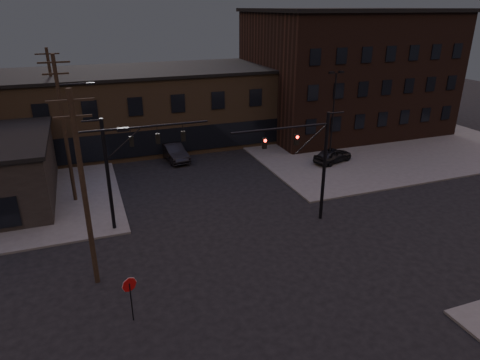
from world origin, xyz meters
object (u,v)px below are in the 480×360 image
stop_sign (130,289)px  traffic_signal_near (311,157)px  traffic_signal_far (126,160)px  parked_car_lot_a (333,155)px  parked_car_lot_b (304,130)px  car_crossing (174,152)px

stop_sign → traffic_signal_near: bearing=25.9°
traffic_signal_far → parked_car_lot_a: (20.41, 6.51, -4.13)m
parked_car_lot_a → parked_car_lot_b: 10.06m
traffic_signal_far → stop_sign: traffic_signal_far is taller
traffic_signal_far → parked_car_lot_a: 21.82m
traffic_signal_near → parked_car_lot_b: 22.80m
traffic_signal_far → parked_car_lot_b: bearing=36.1°
traffic_signal_near → car_crossing: (-6.25, 16.65, -4.09)m
parked_car_lot_b → car_crossing: size_ratio=0.79×
car_crossing → parked_car_lot_a: bearing=-31.9°
traffic_signal_far → traffic_signal_near: bearing=-16.2°
traffic_signal_near → traffic_signal_far: (-12.07, 3.50, 0.08)m
parked_car_lot_a → car_crossing: 16.03m
parked_car_lot_b → parked_car_lot_a: bearing=-163.6°
traffic_signal_far → car_crossing: 14.97m
parked_car_lot_a → traffic_signal_near: bearing=122.2°
parked_car_lot_a → parked_car_lot_b: size_ratio=1.07×
parked_car_lot_b → car_crossing: (-16.63, -3.21, 0.10)m
traffic_signal_far → stop_sign: bearing=-97.3°
traffic_signal_near → stop_sign: size_ratio=3.23×
parked_car_lot_a → traffic_signal_far: bearing=89.7°
traffic_signal_near → car_crossing: traffic_signal_near is taller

